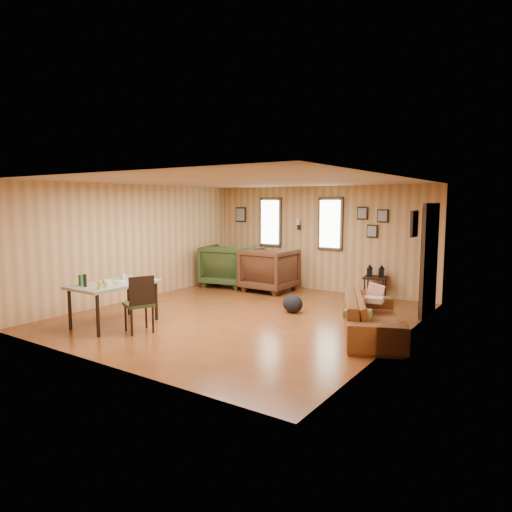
{
  "coord_description": "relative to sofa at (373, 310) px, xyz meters",
  "views": [
    {
      "loc": [
        4.68,
        -6.53,
        2.05
      ],
      "look_at": [
        0.0,
        0.4,
        1.05
      ],
      "focal_mm": 32.0,
      "sensor_mm": 36.0,
      "label": 1
    }
  ],
  "objects": [
    {
      "name": "room",
      "position": [
        -2.18,
        0.17,
        0.8
      ],
      "size": [
        5.54,
        6.04,
        2.44
      ],
      "color": "brown",
      "rests_on": "ground"
    },
    {
      "name": "sofa",
      "position": [
        0.0,
        0.0,
        0.0
      ],
      "size": [
        1.4,
        2.14,
        0.81
      ],
      "primitive_type": "imported",
      "rotation": [
        0.0,
        0.0,
        1.99
      ],
      "color": "brown",
      "rests_on": "ground"
    },
    {
      "name": "recliner_brown",
      "position": [
        -3.19,
        2.1,
        0.14
      ],
      "size": [
        1.06,
        1.0,
        1.09
      ],
      "primitive_type": "imported",
      "rotation": [
        0.0,
        0.0,
        3.14
      ],
      "color": "#442314",
      "rests_on": "ground"
    },
    {
      "name": "recliner_green",
      "position": [
        -4.41,
        2.1,
        0.15
      ],
      "size": [
        1.27,
        1.22,
        1.1
      ],
      "primitive_type": "imported",
      "rotation": [
        0.0,
        0.0,
        -2.91
      ],
      "color": "#293719",
      "rests_on": "ground"
    },
    {
      "name": "end_table",
      "position": [
        -3.99,
        2.3,
        -0.03
      ],
      "size": [
        0.63,
        0.6,
        0.67
      ],
      "rotation": [
        0.0,
        0.0,
        0.26
      ],
      "color": "black",
      "rests_on": "ground"
    },
    {
      "name": "side_table",
      "position": [
        -0.88,
        2.6,
        0.1
      ],
      "size": [
        0.54,
        0.54,
        0.74
      ],
      "rotation": [
        0.0,
        0.0,
        0.17
      ],
      "color": "black",
      "rests_on": "ground"
    },
    {
      "name": "cooler",
      "position": [
        -0.89,
        2.1,
        -0.27
      ],
      "size": [
        0.39,
        0.29,
        0.26
      ],
      "rotation": [
        0.0,
        0.0,
        0.08
      ],
      "color": "maroon",
      "rests_on": "ground"
    },
    {
      "name": "backpack",
      "position": [
        -1.74,
        0.6,
        -0.24
      ],
      "size": [
        0.46,
        0.39,
        0.34
      ],
      "rotation": [
        0.0,
        0.0,
        -0.29
      ],
      "color": "black",
      "rests_on": "ground"
    },
    {
      "name": "sofa_pillows",
      "position": [
        -0.09,
        -0.03,
        0.09
      ],
      "size": [
        0.56,
        1.53,
        0.31
      ],
      "rotation": [
        0.0,
        0.0,
        0.15
      ],
      "color": "brown",
      "rests_on": "sofa"
    },
    {
      "name": "dining_table",
      "position": [
        -3.8,
        -1.79,
        0.24
      ],
      "size": [
        0.84,
        1.39,
        0.91
      ],
      "rotation": [
        0.0,
        0.0,
        0.01
      ],
      "color": "gray",
      "rests_on": "ground"
    },
    {
      "name": "dining_chair",
      "position": [
        -3.06,
        -1.88,
        0.11
      ],
      "size": [
        0.55,
        0.55,
        0.92
      ],
      "rotation": [
        0.0,
        0.0,
        -0.43
      ],
      "color": "#293719",
      "rests_on": "ground"
    }
  ]
}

